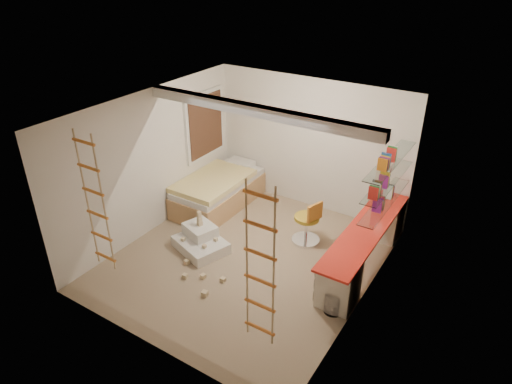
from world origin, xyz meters
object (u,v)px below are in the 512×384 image
Objects in this scene: desk at (364,246)px; swivel_chair at (307,227)px; bed at (219,191)px; play_platform at (201,240)px.

desk is 1.10m from swivel_chair.
desk is 3.22m from bed.
desk reaches higher than play_platform.
bed reaches higher than play_platform.
play_platform is (-1.48, -1.15, -0.16)m from swivel_chair.
bed is at bearing 173.78° from swivel_chair.
swivel_chair reaches higher than desk.
swivel_chair reaches higher than play_platform.
desk is at bearing -6.49° from bed.
desk is 2.68× the size of play_platform.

